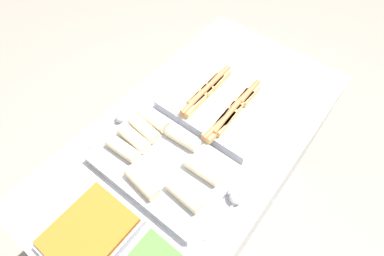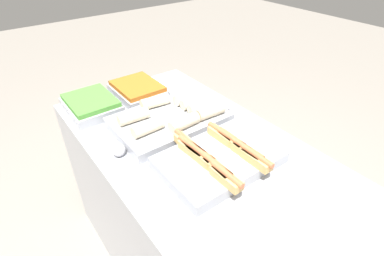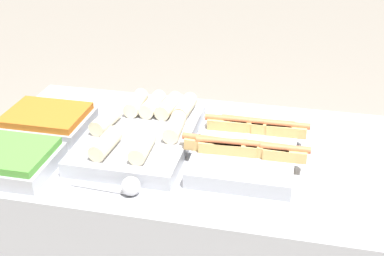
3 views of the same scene
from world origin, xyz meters
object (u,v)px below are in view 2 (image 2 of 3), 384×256
serving_spoon_near (118,149)px  tray_wraps (172,117)px  tray_hotdogs (219,158)px  serving_spoon_far (224,106)px  tray_side_front (91,105)px  tray_side_back (138,90)px

serving_spoon_near → tray_wraps: bearing=100.0°
tray_hotdogs → serving_spoon_far: size_ratio=2.20×
tray_side_front → tray_side_back: bearing=90.0°
serving_spoon_far → tray_hotdogs: bearing=-44.2°
serving_spoon_far → serving_spoon_near: bearing=-89.8°
tray_hotdogs → serving_spoon_near: (-0.31, -0.30, -0.01)m
tray_hotdogs → tray_wraps: size_ratio=0.90×
tray_wraps → tray_side_back: (-0.36, 0.01, -0.00)m
tray_wraps → serving_spoon_far: (0.05, 0.29, -0.01)m
tray_side_front → tray_side_back: same height
serving_spoon_near → serving_spoon_far: (-0.00, 0.61, 0.00)m
tray_side_back → serving_spoon_near: tray_side_back is taller
tray_side_front → serving_spoon_near: bearing=-6.7°
tray_wraps → tray_side_front: (-0.36, -0.26, -0.00)m
tray_side_front → serving_spoon_near: size_ratio=1.34×
tray_hotdogs → tray_side_back: bearing=178.3°
tray_side_front → tray_hotdogs: bearing=19.0°
tray_side_back → tray_hotdogs: bearing=-1.7°
tray_hotdogs → serving_spoon_far: bearing=135.8°
tray_hotdogs → serving_spoon_far: tray_hotdogs is taller
tray_wraps → tray_side_back: size_ratio=1.78×
tray_wraps → tray_side_back: tray_wraps is taller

